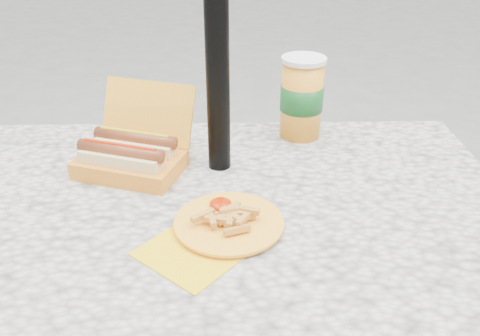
{
  "coord_description": "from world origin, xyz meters",
  "views": [
    {
      "loc": [
        0.02,
        -0.86,
        1.3
      ],
      "look_at": [
        0.04,
        0.06,
        0.8
      ],
      "focal_mm": 38.0,
      "sensor_mm": 36.0,
      "label": 1
    }
  ],
  "objects_px": {
    "soda_cup": "(302,97)",
    "hotdog_box": "(131,155)",
    "fries_plate": "(226,224)",
    "umbrella_pole": "(216,8)"
  },
  "relations": [
    {
      "from": "soda_cup",
      "to": "hotdog_box",
      "type": "bearing_deg",
      "value": -155.9
    },
    {
      "from": "umbrella_pole",
      "to": "hotdog_box",
      "type": "bearing_deg",
      "value": -174.87
    },
    {
      "from": "hotdog_box",
      "to": "soda_cup",
      "type": "height_order",
      "value": "soda_cup"
    },
    {
      "from": "fries_plate",
      "to": "umbrella_pole",
      "type": "bearing_deg",
      "value": 93.46
    },
    {
      "from": "fries_plate",
      "to": "soda_cup",
      "type": "height_order",
      "value": "soda_cup"
    },
    {
      "from": "soda_cup",
      "to": "fries_plate",
      "type": "bearing_deg",
      "value": -114.91
    },
    {
      "from": "fries_plate",
      "to": "soda_cup",
      "type": "relative_size",
      "value": 1.4
    },
    {
      "from": "hotdog_box",
      "to": "soda_cup",
      "type": "distance_m",
      "value": 0.44
    },
    {
      "from": "umbrella_pole",
      "to": "hotdog_box",
      "type": "xyz_separation_m",
      "value": [
        -0.19,
        -0.02,
        -0.31
      ]
    },
    {
      "from": "hotdog_box",
      "to": "fries_plate",
      "type": "distance_m",
      "value": 0.31
    }
  ]
}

